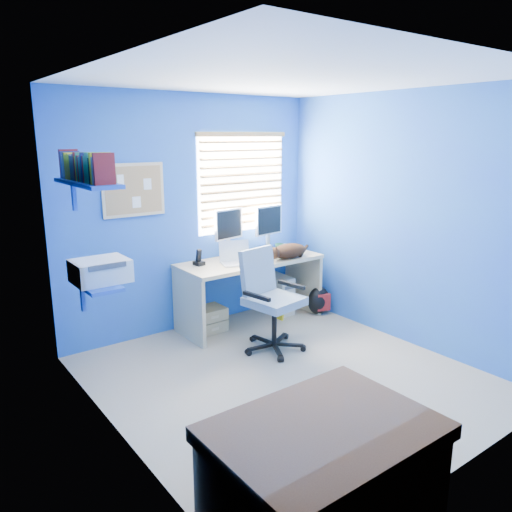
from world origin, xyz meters
TOP-DOWN VIEW (x-y plane):
  - floor at (0.00, 0.00)m, footprint 3.00×3.20m
  - ceiling at (0.00, 0.00)m, footprint 3.00×3.20m
  - wall_back at (0.00, 1.60)m, footprint 3.00×0.01m
  - wall_front at (0.00, -1.60)m, footprint 3.00×0.01m
  - wall_left at (-1.50, 0.00)m, footprint 0.01×3.20m
  - wall_right at (1.50, 0.00)m, footprint 0.01×3.20m
  - desk at (0.52, 1.26)m, footprint 1.62×0.65m
  - laptop at (0.29, 1.17)m, footprint 0.40×0.35m
  - monitor_left at (0.41, 1.52)m, footprint 0.42×0.19m
  - monitor_right at (0.93, 1.46)m, footprint 0.41×0.17m
  - phone at (-0.06, 1.38)m, footprint 0.10×0.12m
  - mug at (1.00, 1.33)m, footprint 0.10×0.09m
  - cd_spindle at (1.11, 1.36)m, footprint 0.13×0.13m
  - cat at (0.90, 1.05)m, footprint 0.48×0.29m
  - tower_pc at (1.00, 1.36)m, footprint 0.21×0.45m
  - drawer_boxes at (0.01, 1.32)m, footprint 0.35×0.28m
  - yellow_book at (0.86, 1.16)m, footprint 0.03×0.17m
  - backpack at (1.34, 1.00)m, footprint 0.35×0.31m
  - bed_corner at (-0.89, -1.36)m, footprint 1.16×0.83m
  - office_chair at (0.27, 0.58)m, footprint 0.67×0.67m
  - window_blinds at (0.65, 1.57)m, footprint 1.15×0.05m
  - corkboard at (-0.65, 1.58)m, footprint 0.64×0.02m
  - wall_shelves at (-1.35, 0.75)m, footprint 0.42×0.90m

SIDE VIEW (x-z plane):
  - floor at x=0.00m, z-range 0.00..0.00m
  - yellow_book at x=0.86m, z-range 0.00..0.24m
  - drawer_boxes at x=0.01m, z-range 0.00..0.27m
  - backpack at x=1.34m, z-range 0.00..0.33m
  - tower_pc at x=1.00m, z-range 0.00..0.45m
  - bed_corner at x=-0.89m, z-range 0.00..0.56m
  - desk at x=0.52m, z-range 0.00..0.74m
  - office_chair at x=0.27m, z-range -0.13..0.87m
  - cd_spindle at x=1.11m, z-range 0.74..0.81m
  - mug at x=1.00m, z-range 0.74..0.84m
  - cat at x=0.90m, z-range 0.74..0.90m
  - phone at x=-0.06m, z-range 0.74..0.91m
  - laptop at x=0.29m, z-range 0.74..0.96m
  - monitor_left at x=0.41m, z-range 0.74..1.28m
  - monitor_right at x=0.93m, z-range 0.74..1.28m
  - wall_back at x=0.00m, z-range 0.00..2.50m
  - wall_front at x=0.00m, z-range 0.00..2.50m
  - wall_left at x=-1.50m, z-range 0.00..2.50m
  - wall_right at x=1.50m, z-range 0.00..2.50m
  - wall_shelves at x=-1.35m, z-range 0.91..1.96m
  - corkboard at x=-0.65m, z-range 1.29..1.81m
  - window_blinds at x=0.65m, z-range 1.00..2.10m
  - ceiling at x=0.00m, z-range 2.50..2.50m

